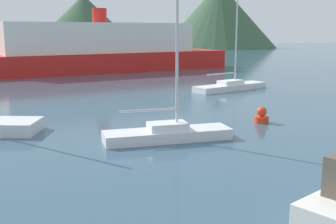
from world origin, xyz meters
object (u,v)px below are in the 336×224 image
at_px(buoy_marker, 262,116).
at_px(ferry_distant, 101,50).
at_px(sailboat_middle, 168,131).
at_px(sailboat_outer, 231,85).

bearing_deg(buoy_marker, ferry_distant, 90.59).
distance_m(ferry_distant, buoy_marker, 30.41).
relative_size(sailboat_middle, ferry_distant, 0.29).
bearing_deg(buoy_marker, sailboat_outer, 65.45).
height_order(ferry_distant, buoy_marker, ferry_distant).
xyz_separation_m(sailboat_outer, ferry_distant, (-5.29, 19.44, 1.98)).
distance_m(sailboat_outer, ferry_distant, 20.25).
bearing_deg(ferry_distant, buoy_marker, -96.00).
height_order(sailboat_outer, ferry_distant, sailboat_outer).
bearing_deg(buoy_marker, sailboat_middle, -167.79).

